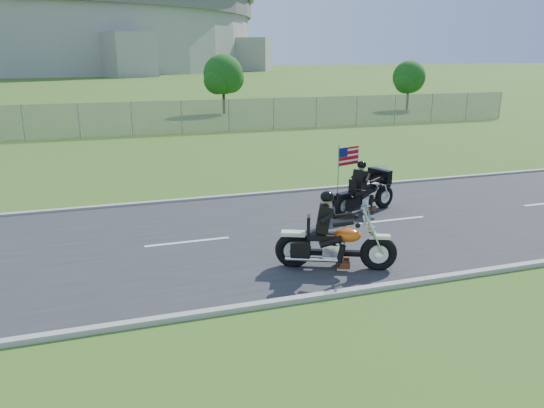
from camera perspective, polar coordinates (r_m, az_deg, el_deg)
name	(u,v)px	position (r m, az deg, el deg)	size (l,w,h in m)	color
ground	(261,236)	(14.44, -1.20, -3.42)	(420.00, 420.00, 0.00)	#3C561A
road	(261,235)	(14.43, -1.20, -3.34)	(120.00, 8.00, 0.04)	#28282B
curb_north	(226,197)	(18.16, -4.94, 0.76)	(120.00, 0.18, 0.12)	#9E9B93
curb_south	(319,296)	(10.90, 5.13, -9.86)	(120.00, 0.18, 0.12)	#9E9B93
fence	(79,121)	(33.27, -20.06, 8.44)	(60.00, 0.03, 2.00)	gray
stadium	(32,16)	(184.05, -24.39, 17.93)	(140.40, 140.40, 29.20)	#A3A099
tree_fence_near	(224,76)	(44.26, -5.23, 13.50)	(3.52, 3.28, 4.75)	#382316
tree_fence_far	(409,79)	(48.65, 14.53, 12.90)	(3.08, 2.87, 4.20)	#382316
motorcycle_lead	(334,245)	(12.13, 6.65, -4.41)	(2.62, 1.41, 1.87)	black
motorcycle_follow	(365,195)	(16.51, 9.95, 0.92)	(2.43, 1.21, 2.09)	black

